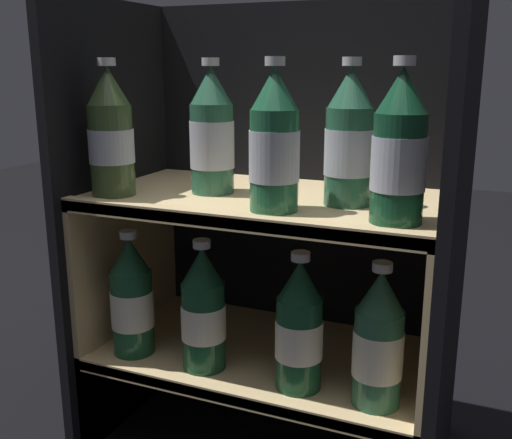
# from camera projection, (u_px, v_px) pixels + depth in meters

# --- Properties ---
(fridge_back_wall) EXTENTS (0.67, 0.02, 0.85)m
(fridge_back_wall) POSITION_uv_depth(u_px,v_px,m) (300.00, 215.00, 1.26)
(fridge_back_wall) COLOR black
(fridge_back_wall) RESTS_ON ground_plane
(fridge_side_left) EXTENTS (0.02, 0.39, 0.85)m
(fridge_side_left) POSITION_uv_depth(u_px,v_px,m) (119.00, 220.00, 1.21)
(fridge_side_left) COLOR black
(fridge_side_left) RESTS_ON ground_plane
(fridge_side_right) EXTENTS (0.02, 0.39, 0.85)m
(fridge_side_right) POSITION_uv_depth(u_px,v_px,m) (453.00, 259.00, 0.97)
(fridge_side_right) COLOR black
(fridge_side_right) RESTS_ON ground_plane
(shelf_lower) EXTENTS (0.63, 0.35, 0.20)m
(shelf_lower) POSITION_uv_depth(u_px,v_px,m) (265.00, 369.00, 1.15)
(shelf_lower) COLOR #DBBC84
(shelf_lower) RESTS_ON ground_plane
(shelf_upper) EXTENTS (0.63, 0.35, 0.51)m
(shelf_upper) POSITION_uv_depth(u_px,v_px,m) (266.00, 266.00, 1.10)
(shelf_upper) COLOR #DBBC84
(shelf_upper) RESTS_ON ground_plane
(bottle_upper_front_0) EXTENTS (0.08, 0.08, 0.24)m
(bottle_upper_front_0) POSITION_uv_depth(u_px,v_px,m) (111.00, 136.00, 1.05)
(bottle_upper_front_0) COLOR #384C28
(bottle_upper_front_0) RESTS_ON shelf_upper
(bottle_upper_front_1) EXTENTS (0.08, 0.08, 0.24)m
(bottle_upper_front_1) POSITION_uv_depth(u_px,v_px,m) (274.00, 145.00, 0.93)
(bottle_upper_front_1) COLOR #1E5638
(bottle_upper_front_1) RESTS_ON shelf_upper
(bottle_upper_front_2) EXTENTS (0.08, 0.08, 0.24)m
(bottle_upper_front_2) POSITION_uv_depth(u_px,v_px,m) (399.00, 152.00, 0.86)
(bottle_upper_front_2) COLOR #144228
(bottle_upper_front_2) RESTS_ON shelf_upper
(bottle_upper_back_0) EXTENTS (0.08, 0.08, 0.24)m
(bottle_upper_back_0) POSITION_uv_depth(u_px,v_px,m) (212.00, 135.00, 1.07)
(bottle_upper_back_0) COLOR #285B42
(bottle_upper_back_0) RESTS_ON shelf_upper
(bottle_upper_back_1) EXTENTS (0.08, 0.08, 0.24)m
(bottle_upper_back_1) POSITION_uv_depth(u_px,v_px,m) (349.00, 142.00, 0.98)
(bottle_upper_back_1) COLOR #285B42
(bottle_upper_back_1) RESTS_ON shelf_upper
(bottle_lower_front_0) EXTENTS (0.08, 0.08, 0.24)m
(bottle_lower_front_0) POSITION_uv_depth(u_px,v_px,m) (132.00, 299.00, 1.12)
(bottle_lower_front_0) COLOR #194C2D
(bottle_lower_front_0) RESTS_ON shelf_lower
(bottle_lower_front_1) EXTENTS (0.08, 0.08, 0.24)m
(bottle_lower_front_1) POSITION_uv_depth(u_px,v_px,m) (203.00, 312.00, 1.06)
(bottle_lower_front_1) COLOR #144228
(bottle_lower_front_1) RESTS_ON shelf_lower
(bottle_lower_front_2) EXTENTS (0.08, 0.08, 0.24)m
(bottle_lower_front_2) POSITION_uv_depth(u_px,v_px,m) (299.00, 329.00, 0.99)
(bottle_lower_front_2) COLOR #144228
(bottle_lower_front_2) RESTS_ON shelf_lower
(bottle_lower_front_3) EXTENTS (0.08, 0.08, 0.24)m
(bottle_lower_front_3) POSITION_uv_depth(u_px,v_px,m) (378.00, 343.00, 0.94)
(bottle_lower_front_3) COLOR #285B42
(bottle_lower_front_3) RESTS_ON shelf_lower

